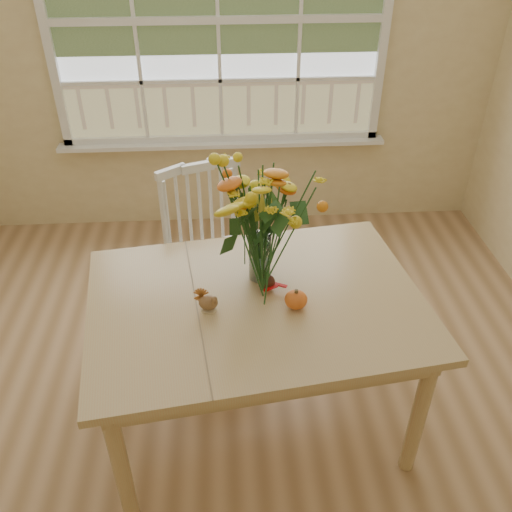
{
  "coord_description": "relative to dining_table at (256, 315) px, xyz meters",
  "views": [
    {
      "loc": [
        0.01,
        -1.62,
        2.33
      ],
      "look_at": [
        0.13,
        0.25,
        1.01
      ],
      "focal_mm": 38.0,
      "sensor_mm": 36.0,
      "label": 1
    }
  ],
  "objects": [
    {
      "name": "turkey_figurine",
      "position": [
        -0.21,
        -0.06,
        0.13
      ],
      "size": [
        0.09,
        0.07,
        0.11
      ],
      "rotation": [
        0.0,
        0.0,
        -0.08
      ],
      "color": "#CCB78C",
      "rests_on": "dining_table"
    },
    {
      "name": "flower_vase",
      "position": [
        0.03,
        0.16,
        0.43
      ],
      "size": [
        0.48,
        0.48,
        0.57
      ],
      "color": "white",
      "rests_on": "dining_table"
    },
    {
      "name": "window",
      "position": [
        -0.13,
        1.98,
        0.83
      ],
      "size": [
        2.42,
        0.12,
        1.74
      ],
      "color": "silver",
      "rests_on": "wall_back"
    },
    {
      "name": "floor",
      "position": [
        -0.13,
        -0.23,
        -0.7
      ],
      "size": [
        4.0,
        4.5,
        0.01
      ],
      "primitive_type": "cube",
      "color": "#9A734A",
      "rests_on": "ground"
    },
    {
      "name": "dark_gourd",
      "position": [
        0.05,
        0.07,
        0.13
      ],
      "size": [
        0.13,
        0.08,
        0.07
      ],
      "color": "#38160F",
      "rests_on": "dining_table"
    },
    {
      "name": "windsor_chair",
      "position": [
        -0.23,
        0.75,
        -0.12
      ],
      "size": [
        0.6,
        0.59,
        1.03
      ],
      "rotation": [
        0.0,
        0.0,
        0.34
      ],
      "color": "white",
      "rests_on": "floor"
    },
    {
      "name": "dining_table",
      "position": [
        0.0,
        0.0,
        0.0
      ],
      "size": [
        1.6,
        1.24,
        0.79
      ],
      "rotation": [
        0.0,
        0.0,
        0.14
      ],
      "color": "tan",
      "rests_on": "floor"
    },
    {
      "name": "wall_back",
      "position": [
        -0.13,
        2.02,
        0.65
      ],
      "size": [
        4.0,
        0.02,
        2.7
      ],
      "primitive_type": "cube",
      "color": "#D8C18A",
      "rests_on": "floor"
    },
    {
      "name": "pumpkin",
      "position": [
        0.17,
        -0.07,
        0.13
      ],
      "size": [
        0.1,
        0.1,
        0.08
      ],
      "primitive_type": "ellipsoid",
      "color": "#E45B1A",
      "rests_on": "dining_table"
    }
  ]
}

